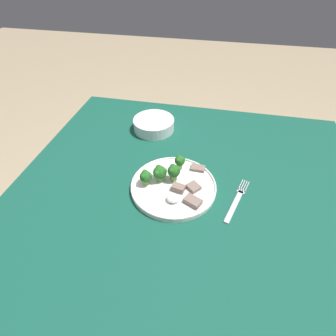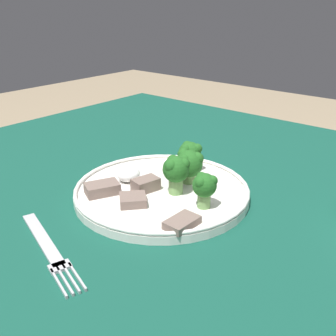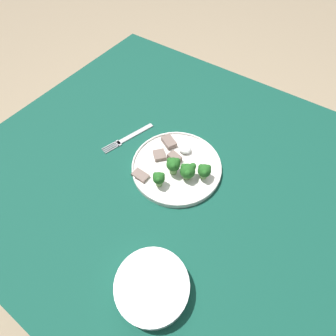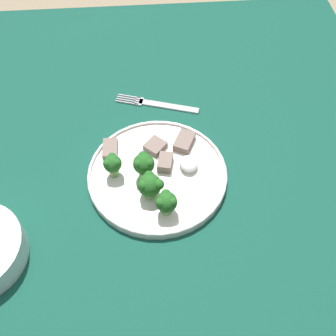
{
  "view_description": "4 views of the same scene",
  "coord_description": "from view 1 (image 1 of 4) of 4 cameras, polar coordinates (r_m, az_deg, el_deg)",
  "views": [
    {
      "loc": [
        0.06,
        -0.55,
        1.31
      ],
      "look_at": [
        -0.06,
        0.02,
        0.78
      ],
      "focal_mm": 28.0,
      "sensor_mm": 36.0,
      "label": 1
    },
    {
      "loc": [
        0.36,
        0.35,
        0.99
      ],
      "look_at": [
        -0.07,
        -0.01,
        0.75
      ],
      "focal_mm": 42.0,
      "sensor_mm": 36.0,
      "label": 2
    },
    {
      "loc": [
        -0.27,
        0.38,
        1.35
      ],
      "look_at": [
        -0.03,
        0.03,
        0.75
      ],
      "focal_mm": 28.0,
      "sensor_mm": 36.0,
      "label": 3
    },
    {
      "loc": [
        -0.47,
        0.01,
        1.33
      ],
      "look_at": [
        -0.04,
        -0.02,
        0.74
      ],
      "focal_mm": 42.0,
      "sensor_mm": 36.0,
      "label": 4
    }
  ],
  "objects": [
    {
      "name": "table",
      "position": [
        0.88,
        3.86,
        -9.13
      ],
      "size": [
        1.09,
        1.03,
        0.72
      ],
      "color": "#114738",
      "rests_on": "ground_plane"
    },
    {
      "name": "fork",
      "position": [
        0.8,
        14.71,
        -6.87
      ],
      "size": [
        0.07,
        0.18,
        0.0
      ],
      "color": "#B2B2B7",
      "rests_on": "table"
    },
    {
      "name": "meat_slice_front_slice",
      "position": [
        0.75,
        5.41,
        -7.22
      ],
      "size": [
        0.06,
        0.05,
        0.02
      ],
      "color": "#756056",
      "rests_on": "dinner_plate"
    },
    {
      "name": "meat_slice_middle_slice",
      "position": [
        0.78,
        2.27,
        -4.38
      ],
      "size": [
        0.04,
        0.03,
        0.02
      ],
      "color": "#756056",
      "rests_on": "dinner_plate"
    },
    {
      "name": "broccoli_floret_front_left",
      "position": [
        0.84,
        2.59,
        1.5
      ],
      "size": [
        0.03,
        0.03,
        0.05
      ],
      "color": "#709E56",
      "rests_on": "dinner_plate"
    },
    {
      "name": "cream_bowl",
      "position": [
        1.05,
        -3.11,
        9.41
      ],
      "size": [
        0.16,
        0.16,
        0.05
      ],
      "color": "white",
      "rests_on": "table"
    },
    {
      "name": "ground_plane",
      "position": [
        1.42,
        2.61,
        -25.03
      ],
      "size": [
        8.0,
        8.0,
        0.0
      ],
      "primitive_type": "plane",
      "color": "#9E896B"
    },
    {
      "name": "sauce_dollop",
      "position": [
        0.75,
        1.1,
        -6.59
      ],
      "size": [
        0.04,
        0.03,
        0.02
      ],
      "color": "white",
      "rests_on": "dinner_plate"
    },
    {
      "name": "meat_slice_rear_slice",
      "position": [
        0.86,
        6.5,
        -0.04
      ],
      "size": [
        0.05,
        0.03,
        0.01
      ],
      "color": "#756056",
      "rests_on": "dinner_plate"
    },
    {
      "name": "broccoli_floret_center_left",
      "position": [
        0.79,
        1.28,
        -0.75
      ],
      "size": [
        0.04,
        0.04,
        0.06
      ],
      "color": "#709E56",
      "rests_on": "dinner_plate"
    },
    {
      "name": "broccoli_floret_near_rim_left",
      "position": [
        0.8,
        -1.79,
        -0.97
      ],
      "size": [
        0.04,
        0.04,
        0.05
      ],
      "color": "#709E56",
      "rests_on": "dinner_plate"
    },
    {
      "name": "dinner_plate",
      "position": [
        0.81,
        1.19,
        -3.98
      ],
      "size": [
        0.26,
        0.26,
        0.02
      ],
      "color": "white",
      "rests_on": "table"
    },
    {
      "name": "broccoli_floret_back_left",
      "position": [
        0.79,
        -4.86,
        -1.9
      ],
      "size": [
        0.04,
        0.04,
        0.05
      ],
      "color": "#709E56",
      "rests_on": "dinner_plate"
    },
    {
      "name": "meat_slice_edge_slice",
      "position": [
        0.79,
        5.56,
        -4.19
      ],
      "size": [
        0.05,
        0.05,
        0.01
      ],
      "color": "#756056",
      "rests_on": "dinner_plate"
    }
  ]
}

